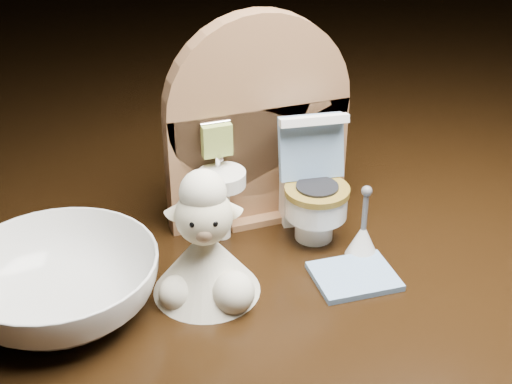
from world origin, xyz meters
TOP-DOWN VIEW (x-y plane):
  - backdrop_panel at (-0.00, 0.06)m, footprint 0.13×0.05m
  - toy_toilet at (0.03, 0.03)m, footprint 0.05×0.06m
  - bath_mat at (0.03, -0.03)m, footprint 0.05×0.04m
  - toilet_brush at (0.05, -0.01)m, footprint 0.02×0.02m
  - plush_lamb at (-0.06, -0.01)m, footprint 0.07×0.07m
  - ceramic_bowl at (-0.15, 0.00)m, footprint 0.12×0.12m

SIDE VIEW (x-z plane):
  - bath_mat at x=0.03m, z-range 0.00..0.00m
  - toilet_brush at x=0.05m, z-range -0.01..0.04m
  - ceramic_bowl at x=-0.15m, z-range 0.00..0.04m
  - plush_lamb at x=-0.06m, z-range -0.01..0.07m
  - toy_toilet at x=0.03m, z-range -0.01..0.08m
  - backdrop_panel at x=0.00m, z-range -0.01..0.14m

